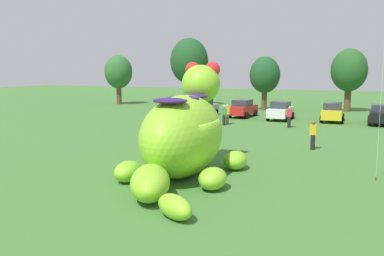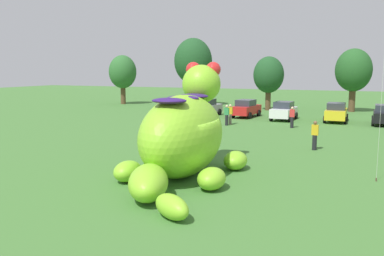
% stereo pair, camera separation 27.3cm
% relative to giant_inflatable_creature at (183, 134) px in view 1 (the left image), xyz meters
% --- Properties ---
extents(ground_plane, '(160.00, 160.00, 0.00)m').
position_rel_giant_inflatable_creature_xyz_m(ground_plane, '(0.38, -0.25, -1.84)').
color(ground_plane, '#427533').
extents(giant_inflatable_creature, '(5.55, 9.59, 5.02)m').
position_rel_giant_inflatable_creature_xyz_m(giant_inflatable_creature, '(0.00, 0.00, 0.00)').
color(giant_inflatable_creature, '#8CD12D').
rests_on(giant_inflatable_creature, ground).
extents(car_silver, '(2.30, 4.27, 1.72)m').
position_rel_giant_inflatable_creature_xyz_m(car_silver, '(-7.71, 22.18, -0.98)').
color(car_silver, '#B7BABF').
rests_on(car_silver, ground).
extents(car_red, '(2.23, 4.24, 1.72)m').
position_rel_giant_inflatable_creature_xyz_m(car_red, '(-3.73, 22.80, -0.98)').
color(car_red, red).
rests_on(car_red, ground).
extents(car_white, '(2.07, 4.17, 1.72)m').
position_rel_giant_inflatable_creature_xyz_m(car_white, '(0.14, 21.90, -0.98)').
color(car_white, white).
rests_on(car_white, ground).
extents(car_yellow, '(1.99, 4.13, 1.72)m').
position_rel_giant_inflatable_creature_xyz_m(car_yellow, '(4.69, 22.36, -0.98)').
color(car_yellow, yellow).
rests_on(car_yellow, ground).
extents(car_black, '(1.95, 4.10, 1.72)m').
position_rel_giant_inflatable_creature_xyz_m(car_black, '(8.58, 21.86, -0.98)').
color(car_black, black).
rests_on(car_black, ground).
extents(tree_far_left, '(3.68, 3.68, 6.53)m').
position_rel_giant_inflatable_creature_xyz_m(tree_far_left, '(-23.31, 31.15, 2.44)').
color(tree_far_left, brown).
rests_on(tree_far_left, ground).
extents(tree_left, '(4.85, 4.85, 8.61)m').
position_rel_giant_inflatable_creature_xyz_m(tree_left, '(-13.70, 32.77, 3.79)').
color(tree_left, brown).
rests_on(tree_left, ground).
extents(tree_mid_left, '(3.44, 3.44, 6.11)m').
position_rel_giant_inflatable_creature_xyz_m(tree_mid_left, '(-3.35, 30.42, 2.16)').
color(tree_mid_left, brown).
rests_on(tree_mid_left, ground).
extents(tree_centre_left, '(3.89, 3.89, 6.91)m').
position_rel_giant_inflatable_creature_xyz_m(tree_centre_left, '(5.54, 32.47, 2.68)').
color(tree_centre_left, brown).
rests_on(tree_centre_left, ground).
extents(spectator_near_inflatable, '(0.38, 0.26, 1.71)m').
position_rel_giant_inflatable_creature_xyz_m(spectator_near_inflatable, '(-3.46, 17.06, -0.99)').
color(spectator_near_inflatable, '#726656').
rests_on(spectator_near_inflatable, ground).
extents(spectator_mid_field, '(0.38, 0.26, 1.71)m').
position_rel_giant_inflatable_creature_xyz_m(spectator_mid_field, '(1.76, 16.98, -0.99)').
color(spectator_mid_field, black).
rests_on(spectator_mid_field, ground).
extents(spectator_by_cars, '(0.38, 0.26, 1.71)m').
position_rel_giant_inflatable_creature_xyz_m(spectator_by_cars, '(-3.52, 16.30, -0.99)').
color(spectator_by_cars, black).
rests_on(spectator_by_cars, ground).
extents(spectator_wandering, '(0.38, 0.26, 1.71)m').
position_rel_giant_inflatable_creature_xyz_m(spectator_wandering, '(4.60, 8.26, -0.99)').
color(spectator_wandering, black).
rests_on(spectator_wandering, ground).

